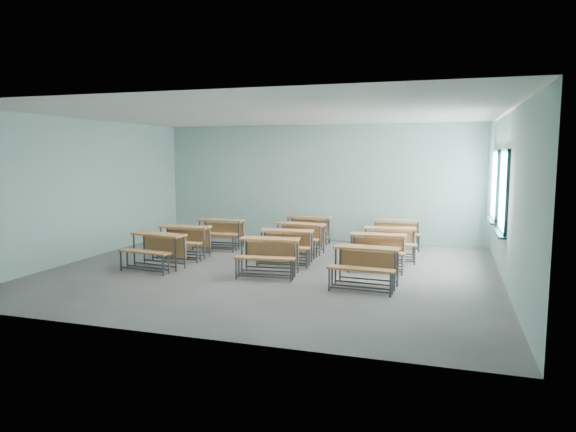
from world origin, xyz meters
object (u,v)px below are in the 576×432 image
desk_unit_r0c2 (365,261)px  desk_unit_r3c2 (396,229)px  desk_unit_r2c1 (299,234)px  desk_unit_r3c1 (307,226)px  desk_unit_r2c2 (390,239)px  desk_unit_r1c1 (286,241)px  desk_unit_r0c1 (269,251)px  desk_unit_r0c0 (156,246)px  desk_unit_r2c0 (220,229)px  desk_unit_r1c2 (377,246)px  desk_unit_r1c0 (183,237)px

desk_unit_r0c2 → desk_unit_r3c2: size_ratio=0.97×
desk_unit_r2c1 → desk_unit_r3c1: size_ratio=1.01×
desk_unit_r2c2 → desk_unit_r3c1: size_ratio=1.04×
desk_unit_r0c2 → desk_unit_r2c1: bearing=130.6°
desk_unit_r1c1 → desk_unit_r2c2: same height
desk_unit_r0c1 → desk_unit_r3c2: size_ratio=0.99×
desk_unit_r0c0 → desk_unit_r3c2: size_ratio=1.00×
desk_unit_r0c0 → desk_unit_r1c1: bearing=35.2°
desk_unit_r2c0 → desk_unit_r1c2: bearing=-18.0°
desk_unit_r0c0 → desk_unit_r3c1: same height
desk_unit_r2c1 → desk_unit_r0c2: bearing=-48.6°
desk_unit_r1c1 → desk_unit_r2c0: size_ratio=1.04×
desk_unit_r1c1 → desk_unit_r2c1: same height
desk_unit_r2c0 → desk_unit_r2c2: size_ratio=0.95×
desk_unit_r1c2 → desk_unit_r0c1: bearing=-151.5°
desk_unit_r3c2 → desk_unit_r1c2: bearing=-100.3°
desk_unit_r0c2 → desk_unit_r1c2: bearing=93.5°
desk_unit_r0c2 → desk_unit_r1c0: (-4.45, 1.41, 0.00)m
desk_unit_r3c2 → desk_unit_r2c2: bearing=-97.2°
desk_unit_r0c0 → desk_unit_r0c2: (4.44, -0.23, 0.00)m
desk_unit_r0c0 → desk_unit_r1c2: (4.45, 1.34, 0.00)m
desk_unit_r0c1 → desk_unit_r1c0: size_ratio=1.03×
desk_unit_r1c1 → desk_unit_r2c1: (-0.03, 1.16, 0.00)m
desk_unit_r1c2 → desk_unit_r2c1: bearing=148.8°
desk_unit_r1c2 → desk_unit_r3c2: (0.15, 2.51, 0.00)m
desk_unit_r0c2 → desk_unit_r1c1: bearing=146.2°
desk_unit_r0c1 → desk_unit_r1c2: size_ratio=1.04×
desk_unit_r1c0 → desk_unit_r2c2: bearing=11.2°
desk_unit_r0c1 → desk_unit_r2c1: bearing=84.6°
desk_unit_r1c1 → desk_unit_r3c2: bearing=43.9°
desk_unit_r2c2 → desk_unit_r0c1: bearing=-140.8°
desk_unit_r2c0 → desk_unit_r3c1: same height
desk_unit_r1c0 → desk_unit_r2c0: 1.41m
desk_unit_r0c1 → desk_unit_r1c1: same height
desk_unit_r1c0 → desk_unit_r2c2: (4.59, 1.19, 0.00)m
desk_unit_r0c0 → desk_unit_r1c0: same height
desk_unit_r0c1 → desk_unit_r3c2: (2.13, 3.70, 0.00)m
desk_unit_r0c0 → desk_unit_r3c1: bearing=67.0°
desk_unit_r0c1 → desk_unit_r2c2: bearing=39.7°
desk_unit_r1c0 → desk_unit_r2c2: 4.75m
desk_unit_r0c0 → desk_unit_r2c0: same height
desk_unit_r0c1 → desk_unit_r1c0: bearing=151.2°
desk_unit_r0c2 → desk_unit_r1c0: same height
desk_unit_r1c0 → desk_unit_r1c2: bearing=-1.2°
desk_unit_r0c1 → desk_unit_r2c1: size_ratio=1.02×
desk_unit_r3c2 → desk_unit_r2c0: bearing=-170.2°
desk_unit_r2c1 → desk_unit_r0c0: bearing=-130.1°
desk_unit_r0c1 → desk_unit_r2c0: size_ratio=1.05×
desk_unit_r2c2 → desk_unit_r1c1: bearing=-160.4°
desk_unit_r0c0 → desk_unit_r0c2: same height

